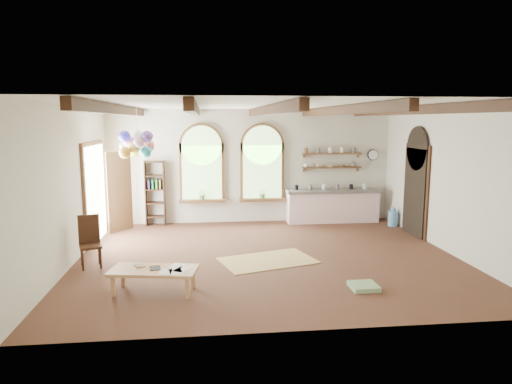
{
  "coord_description": "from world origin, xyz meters",
  "views": [
    {
      "loc": [
        -1.3,
        -9.34,
        2.89
      ],
      "look_at": [
        -0.19,
        0.6,
        1.32
      ],
      "focal_mm": 32.0,
      "sensor_mm": 36.0,
      "label": 1
    }
  ],
  "objects": [
    {
      "name": "coffee_table",
      "position": [
        -2.2,
        -1.8,
        0.36
      ],
      "size": [
        1.54,
        0.91,
        0.41
      ],
      "color": "tan",
      "rests_on": "floor"
    },
    {
      "name": "table_book",
      "position": [
        -2.52,
        -1.66,
        0.42
      ],
      "size": [
        0.23,
        0.26,
        0.02
      ],
      "primitive_type": "imported",
      "rotation": [
        0.0,
        0.0,
        0.44
      ],
      "color": "olive",
      "rests_on": "coffee_table"
    },
    {
      "name": "shelf_bowl_b",
      "position": [
        2.6,
        3.38,
        1.6
      ],
      "size": [
        0.2,
        0.2,
        0.06
      ],
      "primitive_type": "imported",
      "color": "#8C664C",
      "rests_on": "wall_shelf_lower"
    },
    {
      "name": "potted_plant_left",
      "position": [
        -1.4,
        3.32,
        0.85
      ],
      "size": [
        0.27,
        0.23,
        0.3
      ],
      "primitive_type": "imported",
      "color": "#598C4C",
      "rests_on": "window_left"
    },
    {
      "name": "floor",
      "position": [
        0.0,
        0.0,
        0.0
      ],
      "size": [
        8.0,
        8.0,
        0.0
      ],
      "primitive_type": "plane",
      "color": "#502E21",
      "rests_on": "ground"
    },
    {
      "name": "shelf_vase",
      "position": [
        2.95,
        3.38,
        1.67
      ],
      "size": [
        0.18,
        0.18,
        0.19
      ],
      "primitive_type": "imported",
      "color": "slate",
      "rests_on": "wall_shelf_lower"
    },
    {
      "name": "wall_shelf_upper",
      "position": [
        2.3,
        3.38,
        1.95
      ],
      "size": [
        1.7,
        0.24,
        0.04
      ],
      "primitive_type": "cube",
      "color": "brown",
      "rests_on": "wall_back"
    },
    {
      "name": "right_doorway",
      "position": [
        3.95,
        1.5,
        1.1
      ],
      "size": [
        0.1,
        1.3,
        2.4
      ],
      "primitive_type": "cube",
      "color": "black",
      "rests_on": "floor"
    },
    {
      "name": "water_jug_a",
      "position": [
        3.1,
        3.2,
        0.24
      ],
      "size": [
        0.29,
        0.29,
        0.56
      ],
      "color": "#5F97CD",
      "rests_on": "floor"
    },
    {
      "name": "side_chair",
      "position": [
        -3.6,
        -0.28,
        0.3
      ],
      "size": [
        0.52,
        0.52,
        1.03
      ],
      "color": "#391B12",
      "rests_on": "floor"
    },
    {
      "name": "kitchen_counter",
      "position": [
        2.3,
        3.2,
        0.48
      ],
      "size": [
        2.68,
        0.62,
        0.94
      ],
      "color": "#FAD4D6",
      "rests_on": "floor"
    },
    {
      "name": "tablet",
      "position": [
        -2.18,
        -1.77,
        0.42
      ],
      "size": [
        0.21,
        0.28,
        0.01
      ],
      "primitive_type": "cube",
      "rotation": [
        0.0,
        0.0,
        0.16
      ],
      "color": "black",
      "rests_on": "coffee_table"
    },
    {
      "name": "shelf_bowl_a",
      "position": [
        2.25,
        3.38,
        1.6
      ],
      "size": [
        0.22,
        0.22,
        0.05
      ],
      "primitive_type": "imported",
      "color": "beige",
      "rests_on": "wall_shelf_lower"
    },
    {
      "name": "wall_clock",
      "position": [
        3.55,
        3.45,
        1.9
      ],
      "size": [
        0.32,
        0.04,
        0.32
      ],
      "primitive_type": "cylinder",
      "rotation": [
        1.57,
        0.0,
        0.0
      ],
      "color": "black",
      "rests_on": "wall_back"
    },
    {
      "name": "wall_shelf_lower",
      "position": [
        2.3,
        3.38,
        1.55
      ],
      "size": [
        1.7,
        0.24,
        0.04
      ],
      "primitive_type": "cube",
      "color": "brown",
      "rests_on": "wall_back"
    },
    {
      "name": "water_jug_b",
      "position": [
        3.82,
        2.47,
        0.23
      ],
      "size": [
        0.27,
        0.27,
        0.52
      ],
      "color": "#5F97CD",
      "rests_on": "floor"
    },
    {
      "name": "potted_plant_right",
      "position": [
        0.3,
        3.32,
        0.85
      ],
      "size": [
        0.27,
        0.23,
        0.3
      ],
      "primitive_type": "imported",
      "color": "#598C4C",
      "rests_on": "window_right"
    },
    {
      "name": "bookshelf",
      "position": [
        -2.7,
        3.32,
        0.9
      ],
      "size": [
        0.53,
        0.32,
        1.8
      ],
      "color": "#391B12",
      "rests_on": "floor"
    },
    {
      "name": "left_doorway",
      "position": [
        -3.95,
        1.8,
        1.15
      ],
      "size": [
        0.1,
        1.9,
        2.5
      ],
      "primitive_type": "cube",
      "color": "brown",
      "rests_on": "floor"
    },
    {
      "name": "floor_mat",
      "position": [
        -0.05,
        -0.28,
        0.01
      ],
      "size": [
        2.15,
        1.67,
        0.02
      ],
      "primitive_type": "cube",
      "rotation": [
        0.0,
        0.0,
        0.3
      ],
      "color": "tan",
      "rests_on": "floor"
    },
    {
      "name": "ceiling_beams",
      "position": [
        0.0,
        0.0,
        3.1
      ],
      "size": [
        6.2,
        6.8,
        0.18
      ],
      "primitive_type": null,
      "color": "#391B12",
      "rests_on": "ceiling"
    },
    {
      "name": "balloon_cluster",
      "position": [
        -2.86,
        1.47,
        2.34
      ],
      "size": [
        0.85,
        0.9,
        1.16
      ],
      "color": "silver",
      "rests_on": "floor"
    },
    {
      "name": "floor_cushion",
      "position": [
        1.4,
        -2.03,
        0.04
      ],
      "size": [
        0.47,
        0.47,
        0.08
      ],
      "primitive_type": "cube",
      "rotation": [
        0.0,
        0.0,
        0.02
      ],
      "color": "#7B9E6D",
      "rests_on": "floor"
    },
    {
      "name": "window_right",
      "position": [
        0.3,
        3.43,
        1.63
      ],
      "size": [
        1.3,
        0.28,
        2.2
      ],
      "color": "brown",
      "rests_on": "floor"
    },
    {
      "name": "window_left",
      "position": [
        -1.4,
        3.43,
        1.63
      ],
      "size": [
        1.3,
        0.28,
        2.2
      ],
      "color": "brown",
      "rests_on": "floor"
    },
    {
      "name": "shelf_cup_a",
      "position": [
        1.55,
        3.38,
        1.62
      ],
      "size": [
        0.12,
        0.1,
        0.1
      ],
      "primitive_type": "imported",
      "color": "white",
      "rests_on": "wall_shelf_lower"
    },
    {
      "name": "shelf_cup_b",
      "position": [
        1.9,
        3.38,
        1.62
      ],
      "size": [
        0.1,
        0.1,
        0.09
      ],
      "primitive_type": "imported",
      "color": "beige",
      "rests_on": "wall_shelf_lower"
    }
  ]
}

